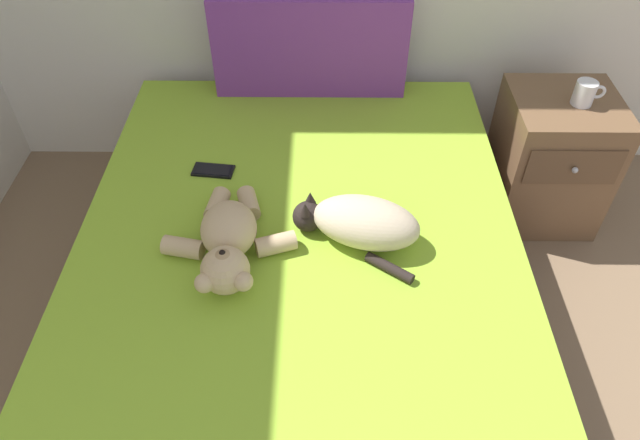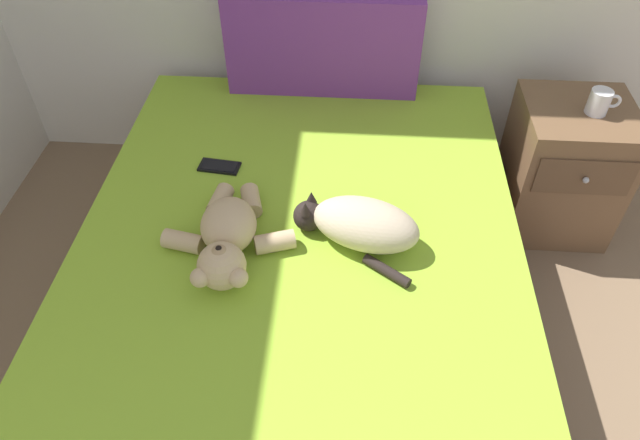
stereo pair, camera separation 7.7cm
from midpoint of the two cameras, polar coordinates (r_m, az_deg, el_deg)
The scene contains 7 objects.
bed at distance 2.01m, azimuth -1.00°, elevation -7.56°, with size 1.49×2.09×0.48m.
patterned_cushion at distance 2.46m, azimuth 1.23°, elevation 16.94°, with size 0.79×0.14×0.41m.
cat at distance 1.81m, azimuth 5.15°, elevation -0.42°, with size 0.42×0.33×0.15m.
teddy_bear at distance 1.78m, azimuth -7.93°, elevation -1.76°, with size 0.42×0.48×0.16m.
cell_phone at distance 2.14m, azimuth -8.87°, elevation 5.22°, with size 0.16×0.09×0.01m.
nightstand at distance 2.63m, azimuth 23.55°, elevation 4.72°, with size 0.43×0.45×0.58m.
mug at distance 2.45m, azimuth 26.71°, elevation 10.35°, with size 0.12×0.08×0.09m.
Camera 2 is at (1.58, 2.01, 1.82)m, focal length 32.44 mm.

